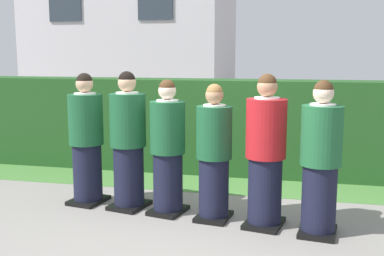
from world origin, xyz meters
The scene contains 9 objects.
ground_plane centered at (0.00, 0.00, 0.00)m, with size 60.00×60.00×0.00m, color gray.
student_front_row_0 centered at (-1.42, 0.21, 0.79)m, with size 0.46×0.54×1.66m.
student_front_row_1 centered at (-0.83, 0.15, 0.80)m, with size 0.48×0.57×1.68m.
student_front_row_2 centered at (-0.31, 0.06, 0.76)m, with size 0.46×0.53×1.60m.
student_front_row_3 centered at (0.26, -0.03, 0.74)m, with size 0.42×0.49×1.56m.
student_in_red_blazer centered at (0.85, -0.12, 0.80)m, with size 0.47×0.55×1.68m.
student_front_row_5 centered at (1.42, -0.24, 0.77)m, with size 0.43×0.51×1.63m.
hedge centered at (0.00, 2.18, 0.74)m, with size 9.57×0.70×1.49m.
lawn_strip centered at (0.00, 1.38, 0.00)m, with size 9.57×0.90×0.01m, color #477A38.
Camera 1 is at (1.19, -5.15, 1.88)m, focal length 43.89 mm.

